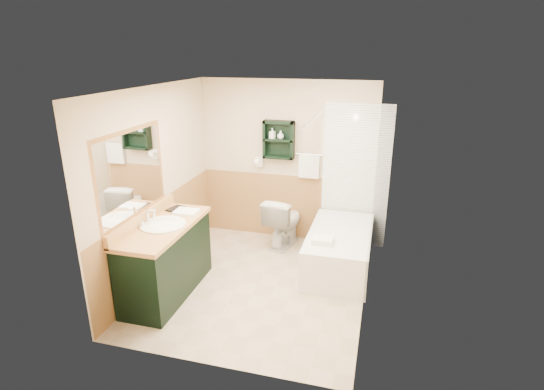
{
  "coord_description": "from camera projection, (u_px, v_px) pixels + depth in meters",
  "views": [
    {
      "loc": [
        1.38,
        -4.47,
        2.81
      ],
      "look_at": [
        0.12,
        0.2,
        1.13
      ],
      "focal_mm": 28.0,
      "sensor_mm": 36.0,
      "label": 1
    }
  ],
  "objects": [
    {
      "name": "shower_curtain",
      "position": [
        315.0,
        179.0,
        5.67
      ],
      "size": [
        1.05,
        1.05,
        1.7
      ],
      "primitive_type": null,
      "color": "beige",
      "rests_on": "curtain_rod"
    },
    {
      "name": "vanity_book",
      "position": [
        170.0,
        200.0,
        5.33
      ],
      "size": [
        0.16,
        0.07,
        0.22
      ],
      "primitive_type": "imported",
      "rotation": [
        0.0,
        0.0,
        -0.29
      ],
      "color": "black",
      "rests_on": "vanity"
    },
    {
      "name": "toilet",
      "position": [
        284.0,
        222.0,
        6.28
      ],
      "size": [
        0.55,
        0.82,
        0.74
      ],
      "primitive_type": "imported",
      "rotation": [
        0.0,
        0.0,
        2.96
      ],
      "color": "white",
      "rests_on": "ground"
    },
    {
      "name": "hair_dryer",
      "position": [
        260.0,
        161.0,
        6.34
      ],
      "size": [
        0.1,
        0.24,
        0.18
      ],
      "primitive_type": null,
      "color": "white",
      "rests_on": "back_wall"
    },
    {
      "name": "ceiling",
      "position": [
        256.0,
        86.0,
        4.54
      ],
      "size": [
        2.6,
        3.0,
        0.04
      ],
      "primitive_type": "cube",
      "color": "white",
      "rests_on": "back_wall"
    },
    {
      "name": "tub_towel",
      "position": [
        323.0,
        240.0,
        5.22
      ],
      "size": [
        0.25,
        0.21,
        0.07
      ],
      "primitive_type": "cube",
      "color": "white",
      "rests_on": "bathtub"
    },
    {
      "name": "counter_towel",
      "position": [
        186.0,
        212.0,
        5.2
      ],
      "size": [
        0.28,
        0.22,
        0.04
      ],
      "primitive_type": "cube",
      "color": "white",
      "rests_on": "vanity"
    },
    {
      "name": "mirror_frame",
      "position": [
        132.0,
        174.0,
        4.65
      ],
      "size": [
        1.3,
        1.3,
        1.0
      ],
      "primitive_type": null,
      "color": "#9A5F32",
      "rests_on": "left_wall"
    },
    {
      "name": "bathtub",
      "position": [
        339.0,
        250.0,
        5.63
      ],
      "size": [
        0.8,
        1.5,
        0.53
      ],
      "primitive_type": "cube",
      "color": "white",
      "rests_on": "ground"
    },
    {
      "name": "soap_bottle_a",
      "position": [
        272.0,
        136.0,
        6.13
      ],
      "size": [
        0.1,
        0.16,
        0.07
      ],
      "primitive_type": "imported",
      "rotation": [
        0.0,
        0.0,
        -0.24
      ],
      "color": "white",
      "rests_on": "wall_shelf"
    },
    {
      "name": "mirror_glass",
      "position": [
        132.0,
        174.0,
        4.65
      ],
      "size": [
        1.2,
        1.2,
        0.9
      ],
      "primitive_type": null,
      "color": "white",
      "rests_on": "left_wall"
    },
    {
      "name": "right_wall",
      "position": [
        373.0,
        204.0,
        4.62
      ],
      "size": [
        0.04,
        3.0,
        2.4
      ],
      "primitive_type": "cube",
      "color": "beige",
      "rests_on": "ground"
    },
    {
      "name": "soap_bottle_b",
      "position": [
        281.0,
        136.0,
        6.1
      ],
      "size": [
        0.11,
        0.13,
        0.09
      ],
      "primitive_type": "imported",
      "rotation": [
        0.0,
        0.0,
        -0.1
      ],
      "color": "white",
      "rests_on": "wall_shelf"
    },
    {
      "name": "towel_bar",
      "position": [
        309.0,
        154.0,
        6.13
      ],
      "size": [
        0.4,
        0.06,
        0.4
      ],
      "primitive_type": null,
      "color": "white",
      "rests_on": "back_wall"
    },
    {
      "name": "back_wall",
      "position": [
        287.0,
        162.0,
        6.33
      ],
      "size": [
        2.6,
        0.04,
        2.4
      ],
      "primitive_type": "cube",
      "color": "beige",
      "rests_on": "ground"
    },
    {
      "name": "wainscot_left",
      "position": [
        163.0,
        236.0,
        5.49
      ],
      "size": [
        2.98,
        2.98,
        1.0
      ],
      "primitive_type": null,
      "color": "tan",
      "rests_on": "left_wall"
    },
    {
      "name": "tile_back",
      "position": [
        355.0,
        177.0,
        6.09
      ],
      "size": [
        0.95,
        0.95,
        2.1
      ],
      "primitive_type": null,
      "color": "white",
      "rests_on": "back_wall"
    },
    {
      "name": "tile_accent",
      "position": [
        376.0,
        128.0,
        5.08
      ],
      "size": [
        1.5,
        1.5,
        0.1
      ],
      "primitive_type": null,
      "color": "#154A35",
      "rests_on": "right_wall"
    },
    {
      "name": "tile_right",
      "position": [
        371.0,
        195.0,
        5.36
      ],
      "size": [
        1.5,
        1.5,
        2.1
      ],
      "primitive_type": null,
      "color": "white",
      "rests_on": "right_wall"
    },
    {
      "name": "vanity",
      "position": [
        166.0,
        260.0,
        5.01
      ],
      "size": [
        0.59,
        1.4,
        0.88
      ],
      "primitive_type": "cube",
      "color": "black",
      "rests_on": "ground"
    },
    {
      "name": "floor",
      "position": [
        258.0,
        284.0,
        5.34
      ],
      "size": [
        3.0,
        3.0,
        0.0
      ],
      "primitive_type": "plane",
      "color": "tan",
      "rests_on": "ground"
    },
    {
      "name": "wall_shelf",
      "position": [
        279.0,
        140.0,
        6.13
      ],
      "size": [
        0.45,
        0.15,
        0.55
      ],
      "primitive_type": "cube",
      "color": "black",
      "rests_on": "back_wall"
    },
    {
      "name": "curtain_rod",
      "position": [
        315.0,
        117.0,
        5.23
      ],
      "size": [
        0.03,
        1.6,
        0.03
      ],
      "primitive_type": "cylinder",
      "rotation": [
        1.57,
        0.0,
        0.0
      ],
      "color": "silver",
      "rests_on": "back_wall"
    },
    {
      "name": "left_wall",
      "position": [
        156.0,
        185.0,
        5.27
      ],
      "size": [
        0.04,
        3.0,
        2.4
      ],
      "primitive_type": "cube",
      "color": "beige",
      "rests_on": "ground"
    },
    {
      "name": "wainscot_back",
      "position": [
        286.0,
        206.0,
        6.53
      ],
      "size": [
        2.58,
        2.58,
        1.0
      ],
      "primitive_type": null,
      "color": "tan",
      "rests_on": "back_wall"
    }
  ]
}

